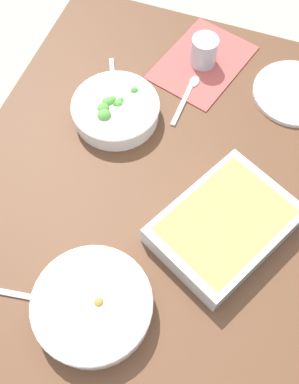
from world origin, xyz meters
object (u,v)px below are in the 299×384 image
(baking_dish, at_px, (225,225))
(spoon_by_broccoli, at_px, (114,90))
(drink_cup, at_px, (203,53))
(side_plate, at_px, (295,93))
(broccoli_bowl, at_px, (115,109))
(spoon_spare, at_px, (188,93))
(spoon_by_stew, at_px, (35,298))
(stew_bowl, at_px, (92,306))

(baking_dish, xyz_separation_m, spoon_by_broccoli, (0.29, 0.38, -0.03))
(drink_cup, relative_size, side_plate, 0.39)
(broccoli_bowl, distance_m, spoon_by_broccoli, 0.09)
(broccoli_bowl, xyz_separation_m, side_plate, (0.23, -0.42, -0.02))
(broccoli_bowl, xyz_separation_m, spoon_spare, (0.13, -0.15, -0.03))
(spoon_by_broccoli, distance_m, spoon_spare, 0.20)
(broccoli_bowl, height_order, baking_dish, broccoli_bowl)
(side_plate, xyz_separation_m, spoon_by_stew, (-0.73, 0.40, -0.00))
(spoon_by_broccoli, bearing_deg, baking_dish, -127.58)
(spoon_spare, bearing_deg, spoon_by_stew, 168.13)
(spoon_by_broccoli, bearing_deg, drink_cup, -47.20)
(stew_bowl, height_order, spoon_spare, stew_bowl)
(baking_dish, relative_size, spoon_by_stew, 2.09)
(spoon_by_stew, bearing_deg, side_plate, -28.78)
(drink_cup, xyz_separation_m, spoon_by_broccoli, (-0.18, 0.19, -0.03))
(broccoli_bowl, relative_size, spoon_spare, 1.28)
(broccoli_bowl, relative_size, spoon_by_stew, 1.27)
(broccoli_bowl, xyz_separation_m, spoon_by_stew, (-0.50, -0.02, -0.03))
(broccoli_bowl, xyz_separation_m, spoon_by_broccoli, (0.08, 0.04, -0.03))
(broccoli_bowl, bearing_deg, drink_cup, -31.37)
(baking_dish, height_order, spoon_spare, baking_dish)
(drink_cup, height_order, side_plate, drink_cup)
(baking_dish, bearing_deg, spoon_by_broccoli, 52.42)
(drink_cup, bearing_deg, baking_dish, -157.88)
(stew_bowl, bearing_deg, side_plate, -21.20)
(side_plate, bearing_deg, baking_dish, 170.89)
(drink_cup, xyz_separation_m, side_plate, (-0.02, -0.26, -0.03))
(spoon_by_stew, distance_m, spoon_spare, 0.65)
(drink_cup, xyz_separation_m, spoon_spare, (-0.12, 0.00, -0.03))
(spoon_spare, bearing_deg, broccoli_bowl, 131.91)
(stew_bowl, bearing_deg, spoon_spare, -0.74)
(drink_cup, bearing_deg, stew_bowl, 179.06)
(drink_cup, bearing_deg, spoon_spare, 178.00)
(spoon_spare, bearing_deg, baking_dish, -150.99)
(broccoli_bowl, distance_m, baking_dish, 0.41)
(spoon_by_broccoli, bearing_deg, spoon_by_stew, -174.73)
(broccoli_bowl, distance_m, spoon_spare, 0.20)
(drink_cup, distance_m, spoon_by_broccoli, 0.26)
(stew_bowl, height_order, drink_cup, drink_cup)
(drink_cup, height_order, spoon_spare, drink_cup)
(side_plate, bearing_deg, spoon_by_broccoli, 108.55)
(spoon_by_stew, bearing_deg, broccoli_bowl, 1.91)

